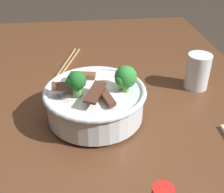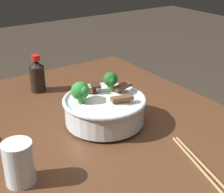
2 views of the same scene
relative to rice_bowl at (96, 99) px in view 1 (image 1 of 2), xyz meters
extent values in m
cube|color=#56331E|center=(0.12, -0.04, -0.07)|extent=(1.19, 0.80, 0.05)
cube|color=#56331E|center=(0.64, -0.37, -0.49)|extent=(0.07, 0.07, 0.78)
cube|color=#56331E|center=(0.64, 0.29, -0.49)|extent=(0.07, 0.07, 0.78)
cylinder|color=silver|center=(0.00, 0.00, -0.05)|extent=(0.10, 0.10, 0.01)
cylinder|color=silver|center=(0.00, 0.00, -0.01)|extent=(0.21, 0.21, 0.06)
torus|color=silver|center=(0.00, 0.00, 0.02)|extent=(0.22, 0.22, 0.01)
ellipsoid|color=white|center=(0.00, 0.00, 0.01)|extent=(0.18, 0.18, 0.05)
cube|color=#563323|center=(-0.01, 0.07, 0.04)|extent=(0.03, 0.05, 0.02)
cube|color=#4C2B1E|center=(-0.05, -0.02, 0.03)|extent=(0.05, 0.03, 0.02)
cube|color=brown|center=(0.05, 0.03, 0.04)|extent=(0.03, 0.06, 0.01)
cube|color=#4C2B1E|center=(-0.05, 0.00, 0.05)|extent=(0.07, 0.05, 0.02)
cylinder|color=#5B9947|center=(-0.02, 0.04, 0.04)|extent=(0.02, 0.02, 0.03)
sphere|color=#1E6023|center=(-0.02, 0.04, 0.06)|extent=(0.04, 0.04, 0.04)
sphere|color=#1E6023|center=(-0.01, 0.03, 0.06)|extent=(0.02, 0.02, 0.02)
sphere|color=#1E6023|center=(-0.03, 0.05, 0.06)|extent=(0.02, 0.02, 0.02)
cylinder|color=#5B9947|center=(-0.01, -0.06, 0.03)|extent=(0.02, 0.02, 0.02)
sphere|color=#2D8433|center=(-0.01, -0.06, 0.06)|extent=(0.05, 0.05, 0.05)
sphere|color=#2D8433|center=(0.00, -0.06, 0.06)|extent=(0.02, 0.02, 0.02)
sphere|color=#2D8433|center=(-0.02, -0.05, 0.06)|extent=(0.02, 0.02, 0.02)
cylinder|color=white|center=(0.11, -0.28, -0.05)|extent=(0.06, 0.06, 0.00)
cylinder|color=white|center=(0.11, -0.28, 0.00)|extent=(0.06, 0.06, 0.09)
cylinder|color=silver|center=(0.11, -0.28, -0.02)|extent=(0.05, 0.05, 0.07)
cylinder|color=#9E7A4C|center=(0.28, 0.07, -0.05)|extent=(0.22, 0.07, 0.01)
cylinder|color=#9E7A4C|center=(0.28, 0.08, -0.05)|extent=(0.22, 0.07, 0.01)
cylinder|color=red|center=(-0.31, -0.06, 0.06)|extent=(0.03, 0.03, 0.02)
camera|label=1|loc=(-0.52, 0.02, 0.34)|focal=45.63mm
camera|label=2|loc=(0.67, -0.43, 0.40)|focal=53.49mm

